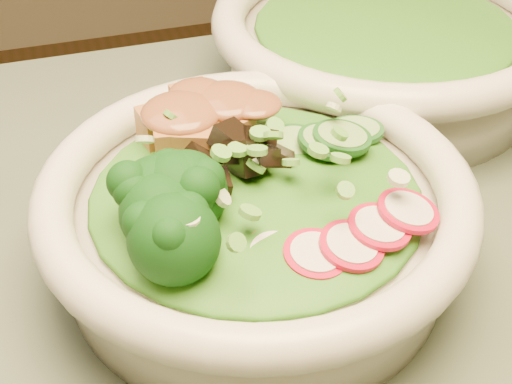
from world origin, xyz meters
name	(u,v)px	position (x,y,z in m)	size (l,w,h in m)	color
salad_bowl	(256,216)	(-0.09, 0.05, 0.79)	(0.28, 0.28, 0.08)	silver
side_bowl	(383,46)	(0.09, 0.24, 0.80)	(0.31, 0.31, 0.08)	silver
lettuce_bed	(256,191)	(-0.09, 0.05, 0.81)	(0.21, 0.21, 0.02)	#1C5712
side_lettuce	(386,23)	(0.09, 0.24, 0.82)	(0.21, 0.21, 0.03)	#1C5712
broccoli_florets	(166,210)	(-0.15, 0.03, 0.83)	(0.08, 0.07, 0.05)	black
radish_slices	(330,245)	(-0.07, -0.01, 0.82)	(0.11, 0.04, 0.02)	#B10D2C
cucumber_slices	(341,141)	(-0.03, 0.07, 0.82)	(0.07, 0.07, 0.04)	#81B061
mushroom_heap	(245,162)	(-0.10, 0.07, 0.83)	(0.07, 0.07, 0.04)	black
tofu_cubes	(203,126)	(-0.11, 0.12, 0.82)	(0.09, 0.06, 0.04)	#925A30
peanut_sauce	(202,109)	(-0.11, 0.12, 0.84)	(0.07, 0.06, 0.02)	brown
scallion_garnish	(256,158)	(-0.09, 0.05, 0.84)	(0.20, 0.20, 0.02)	#5AA139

